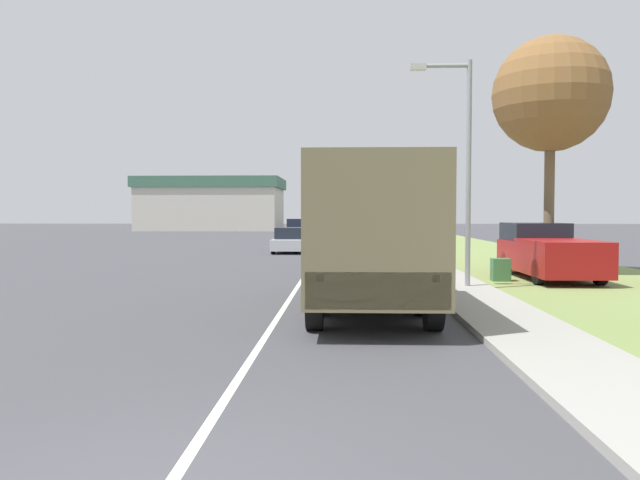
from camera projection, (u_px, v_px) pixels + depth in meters
ground_plane at (325, 243)px, 44.37m from camera, size 180.00×180.00×0.00m
lane_centre_stripe at (325, 243)px, 44.37m from camera, size 0.12×120.00×0.00m
sidewalk_right at (389, 243)px, 44.19m from camera, size 1.80×120.00×0.12m
grass_strip_right at (451, 244)px, 44.02m from camera, size 7.00×120.00×0.02m
military_truck at (369, 231)px, 13.53m from camera, size 2.43×7.76×3.14m
car_nearest_ahead at (357, 248)px, 25.05m from camera, size 1.82×3.98×1.69m
car_second_ahead at (290, 241)px, 34.00m from camera, size 1.77×4.19×1.36m
car_third_ahead at (299, 232)px, 45.87m from camera, size 1.88×4.11×1.75m
car_fourth_ahead at (347, 228)px, 60.31m from camera, size 1.80×4.21×1.67m
pickup_truck at (547, 252)px, 20.25m from camera, size 2.02×5.48×1.77m
lamp_post at (460, 150)px, 17.05m from camera, size 1.69×0.24×6.17m
tree_mid_right at (551, 95)px, 21.63m from camera, size 3.99×3.99×8.24m
utility_box at (501, 270)px, 19.33m from camera, size 0.55×0.45×0.70m
building_distant at (212, 204)px, 80.67m from camera, size 18.09×11.74×6.71m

